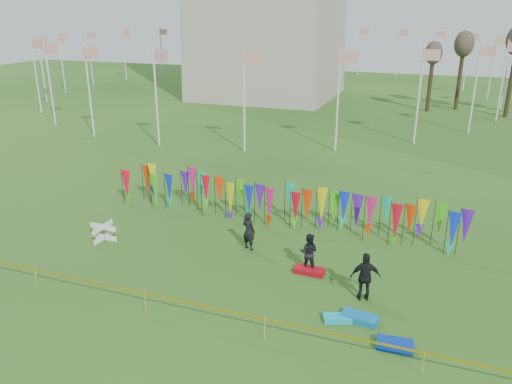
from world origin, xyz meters
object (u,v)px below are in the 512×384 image
(kite_bag_blue, at_px, (395,345))
(kite_bag_turquoise, at_px, (337,318))
(kite_bag_teal, at_px, (359,318))
(person_right, at_px, (365,277))
(kite_bag_red, at_px, (309,271))
(person_mid, at_px, (309,252))
(box_kite, at_px, (103,232))
(person_left, at_px, (249,231))

(kite_bag_blue, bearing_deg, kite_bag_turquoise, 157.32)
(kite_bag_blue, bearing_deg, kite_bag_teal, 139.50)
(person_right, height_order, kite_bag_red, person_right)
(person_mid, relative_size, kite_bag_turquoise, 1.68)
(kite_bag_blue, bearing_deg, person_right, 118.32)
(person_mid, bearing_deg, kite_bag_blue, 131.15)
(box_kite, xyz_separation_m, person_right, (12.79, -0.97, 0.56))
(box_kite, distance_m, kite_bag_teal, 13.11)
(person_right, relative_size, kite_bag_red, 1.54)
(person_left, bearing_deg, kite_bag_turquoise, 157.46)
(person_mid, height_order, kite_bag_teal, person_mid)
(box_kite, bearing_deg, person_right, -4.33)
(person_right, bearing_deg, kite_bag_teal, 76.38)
(person_right, height_order, kite_bag_turquoise, person_right)
(person_left, xyz_separation_m, kite_bag_blue, (7.20, -5.18, -0.81))
(person_mid, bearing_deg, box_kite, 0.20)
(box_kite, height_order, kite_bag_blue, box_kite)
(box_kite, distance_m, person_right, 12.84)
(kite_bag_blue, distance_m, kite_bag_red, 5.56)
(box_kite, distance_m, kite_bag_red, 10.30)
(kite_bag_turquoise, bearing_deg, person_mid, 120.70)
(person_mid, bearing_deg, kite_bag_red, 113.07)
(person_left, xyz_separation_m, kite_bag_turquoise, (5.10, -4.30, -0.84))
(box_kite, xyz_separation_m, kite_bag_teal, (12.87, -2.47, -0.31))
(box_kite, height_order, kite_bag_turquoise, box_kite)
(box_kite, relative_size, kite_bag_blue, 0.72)
(person_right, bearing_deg, kite_bag_blue, 101.60)
(box_kite, height_order, person_mid, person_mid)
(person_mid, xyz_separation_m, kite_bag_teal, (2.72, -3.04, -0.73))
(person_mid, height_order, kite_bag_turquoise, person_mid)
(person_mid, bearing_deg, kite_bag_teal, 128.81)
(kite_bag_blue, xyz_separation_m, kite_bag_red, (-3.94, 3.92, -0.01))
(kite_bag_blue, bearing_deg, person_left, 144.31)
(person_mid, relative_size, kite_bag_teal, 1.33)
(person_right, xyz_separation_m, kite_bag_turquoise, (-0.67, -1.78, -0.89))
(box_kite, relative_size, person_mid, 0.50)
(kite_bag_blue, relative_size, kite_bag_red, 0.93)
(person_left, distance_m, kite_bag_blue, 8.91)
(kite_bag_red, bearing_deg, kite_bag_blue, -44.89)
(person_left, distance_m, person_right, 6.30)
(person_left, bearing_deg, box_kite, 30.01)
(person_right, distance_m, kite_bag_red, 2.93)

